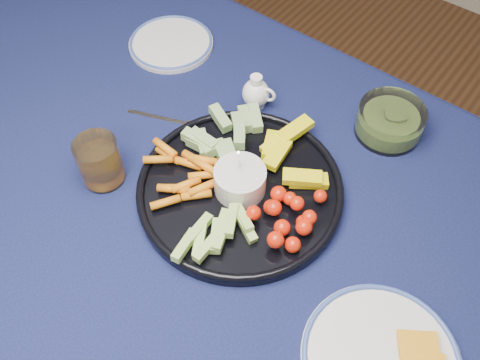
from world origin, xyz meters
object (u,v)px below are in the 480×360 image
Objects in this scene: dining_table at (186,214)px; side_plate_extra at (171,43)px; juice_tumbler at (100,163)px; cheese_plate at (381,358)px; crudite_platter at (239,186)px; pickle_bowl at (390,122)px; creamer_pitcher at (256,93)px.

side_plate_extra reaches higher than dining_table.
cheese_plate is at bearing 1.16° from juice_tumbler.
pickle_bowl is (0.15, 0.31, 0.01)m from crudite_platter.
juice_tumbler is (-0.12, -0.34, 0.01)m from creamer_pitcher.
side_plate_extra is at bearing 154.76° from cheese_plate.
pickle_bowl is 0.59m from juice_tumbler.
juice_tumbler reaches higher than cheese_plate.
creamer_pitcher is 0.83× the size of juice_tumbler.
juice_tumbler is at bearing -153.05° from dining_table.
cheese_plate is at bearing -17.93° from crudite_platter.
cheese_plate is (0.49, -0.33, -0.02)m from creamer_pitcher.
creamer_pitcher is 0.36m from juice_tumbler.
creamer_pitcher is 0.41× the size of side_plate_extra.
dining_table is 12.12× the size of pickle_bowl.
side_plate_extra is at bearing 113.31° from juice_tumbler.
cheese_plate is (0.22, -0.43, -0.02)m from pickle_bowl.
crudite_platter is 0.24m from creamer_pitcher.
creamer_pitcher is 0.59× the size of pickle_bowl.
juice_tumbler is (-0.60, -0.01, 0.03)m from cheese_plate.
creamer_pitcher is 0.28m from side_plate_extra.
creamer_pitcher is (-0.12, 0.21, 0.01)m from crudite_platter.
side_plate_extra is at bearing -172.39° from pickle_bowl.
dining_table is 8.30× the size of side_plate_extra.
creamer_pitcher reaches higher than dining_table.
creamer_pitcher reaches higher than cheese_plate.
dining_table is at bearing -44.97° from side_plate_extra.
juice_tumbler is 0.49× the size of side_plate_extra.
cheese_plate reaches higher than dining_table.
side_plate_extra is (-0.76, 0.36, -0.00)m from cheese_plate.
pickle_bowl is 0.68× the size of side_plate_extra.
side_plate_extra is (-0.28, 0.03, -0.03)m from creamer_pitcher.
pickle_bowl reaches higher than dining_table.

